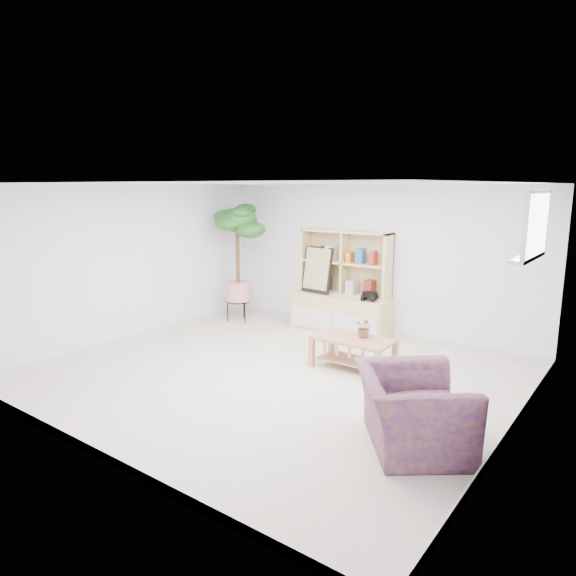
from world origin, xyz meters
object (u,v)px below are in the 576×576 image
Objects in this scene: storage_unit at (342,283)px; armchair at (412,406)px; coffee_table at (353,353)px; floor_tree at (238,264)px.

armchair is at bearing -49.42° from storage_unit.
storage_unit is 1.62× the size of coffee_table.
floor_tree is (-2.83, 0.93, 0.83)m from coffee_table.
armchair is at bearing -45.52° from coffee_table.
floor_tree is 1.93× the size of armchair.
storage_unit is 1.55× the size of armchair.
storage_unit reaches higher than coffee_table.
coffee_table is at bearing -18.09° from floor_tree.
floor_tree reaches higher than coffee_table.
coffee_table is 2.08m from armchair.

